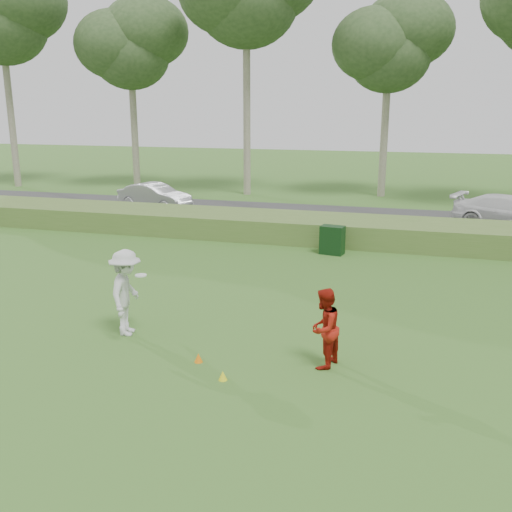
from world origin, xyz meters
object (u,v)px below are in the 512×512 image
(player_white, at_px, (126,293))
(player_red, at_px, (324,328))
(car_mid, at_px, (155,196))
(car_right, at_px, (512,213))
(cone_yellow, at_px, (223,376))
(cone_orange, at_px, (198,358))
(utility_cabinet, at_px, (332,240))

(player_white, height_order, player_red, player_white)
(car_mid, height_order, car_right, car_right)
(cone_yellow, relative_size, car_mid, 0.05)
(cone_yellow, distance_m, car_mid, 19.73)
(cone_orange, xyz_separation_m, car_right, (8.22, 16.16, 0.68))
(player_red, relative_size, car_right, 0.34)
(player_red, bearing_deg, car_mid, -127.82)
(car_mid, xyz_separation_m, car_right, (17.16, -0.36, 0.06))
(cone_yellow, bearing_deg, utility_cabinet, 86.88)
(player_white, distance_m, car_right, 18.38)
(player_white, xyz_separation_m, car_mid, (-6.76, 15.51, -0.31))
(cone_orange, xyz_separation_m, cone_yellow, (0.77, -0.63, -0.00))
(player_red, xyz_separation_m, utility_cabinet, (-1.23, 9.39, -0.32))
(utility_cabinet, bearing_deg, car_right, 51.90)
(player_red, bearing_deg, utility_cabinet, -156.12)
(player_white, xyz_separation_m, cone_orange, (2.19, -1.01, -0.93))
(cone_orange, distance_m, utility_cabinet, 10.02)
(utility_cabinet, relative_size, car_right, 0.21)
(player_red, bearing_deg, car_right, 176.55)
(cone_yellow, xyz_separation_m, utility_cabinet, (0.58, 10.56, 0.43))
(car_right, bearing_deg, cone_orange, 173.98)
(cone_orange, bearing_deg, car_mid, 118.43)
(car_right, bearing_deg, player_white, 166.47)
(cone_yellow, bearing_deg, car_right, 66.07)
(player_red, height_order, car_mid, player_red)
(player_white, relative_size, utility_cabinet, 1.97)
(player_white, relative_size, car_mid, 0.51)
(player_white, relative_size, car_right, 0.41)
(player_white, distance_m, cone_yellow, 3.51)
(player_white, bearing_deg, car_mid, 12.19)
(utility_cabinet, bearing_deg, car_mid, 156.98)
(player_red, height_order, cone_yellow, player_red)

